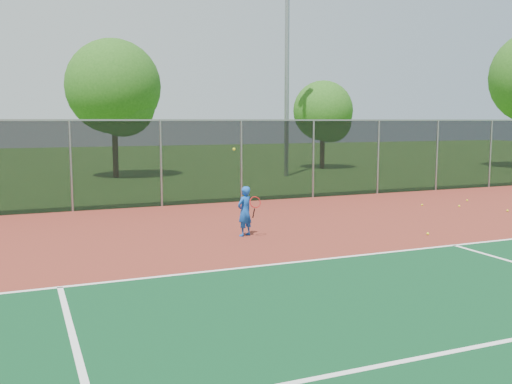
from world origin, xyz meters
TOP-DOWN VIEW (x-y plane):
  - ground at (0.00, 0.00)m, footprint 120.00×120.00m
  - court_apron at (0.00, 2.00)m, footprint 30.00×20.00m
  - fence_back at (0.00, 12.00)m, footprint 30.00×0.06m
  - tennis_player at (-2.22, 6.03)m, footprint 0.59×0.66m
  - practice_ball_0 at (7.78, 8.80)m, footprint 0.07×0.07m
  - practice_ball_2 at (2.26, 4.28)m, footprint 0.07×0.07m
  - practice_ball_3 at (5.47, 8.51)m, footprint 0.07×0.07m
  - practice_ball_4 at (7.23, 6.37)m, footprint 0.07×0.07m
  - practice_ball_6 at (6.48, 7.78)m, footprint 0.07×0.07m
  - floodlight_n at (5.81, 20.25)m, footprint 0.90×0.40m
  - tree_back_left at (-2.74, 22.99)m, footprint 4.91×4.91m
  - tree_back_mid at (10.18, 23.83)m, footprint 3.73×3.73m

SIDE VIEW (x-z plane):
  - ground at x=0.00m, z-range 0.00..0.00m
  - court_apron at x=0.00m, z-range 0.00..0.02m
  - practice_ball_0 at x=7.78m, z-range 0.02..0.09m
  - practice_ball_2 at x=2.26m, z-range 0.02..0.09m
  - practice_ball_3 at x=5.47m, z-range 0.02..0.09m
  - practice_ball_4 at x=7.23m, z-range 0.02..0.09m
  - practice_ball_6 at x=6.48m, z-range 0.02..0.09m
  - tennis_player at x=-2.22m, z-range -0.47..1.83m
  - fence_back at x=0.00m, z-range 0.05..3.08m
  - tree_back_mid at x=10.18m, z-range 0.70..6.17m
  - tree_back_left at x=-2.74m, z-range 0.92..8.14m
  - floodlight_n at x=5.81m, z-range 0.78..13.87m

